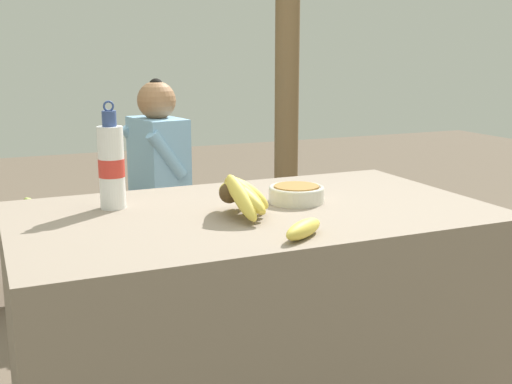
% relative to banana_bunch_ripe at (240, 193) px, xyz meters
% --- Properties ---
extents(market_counter, '(1.40, 0.81, 0.73)m').
position_rel_banana_bunch_ripe_xyz_m(market_counter, '(0.07, 0.06, -0.43)').
color(market_counter, gray).
rests_on(market_counter, ground_plane).
extents(banana_bunch_ripe, '(0.16, 0.27, 0.14)m').
position_rel_banana_bunch_ripe_xyz_m(banana_bunch_ripe, '(0.00, 0.00, 0.00)').
color(banana_bunch_ripe, '#4C381E').
rests_on(banana_bunch_ripe, market_counter).
extents(serving_bowl, '(0.17, 0.17, 0.05)m').
position_rel_banana_bunch_ripe_xyz_m(serving_bowl, '(0.23, 0.09, -0.04)').
color(serving_bowl, silver).
rests_on(serving_bowl, market_counter).
extents(water_bottle, '(0.08, 0.08, 0.32)m').
position_rel_banana_bunch_ripe_xyz_m(water_bottle, '(-0.31, 0.24, 0.06)').
color(water_bottle, white).
rests_on(water_bottle, market_counter).
extents(loose_banana_front, '(0.16, 0.13, 0.05)m').
position_rel_banana_bunch_ripe_xyz_m(loose_banana_front, '(0.06, -0.26, -0.05)').
color(loose_banana_front, '#E0C64C').
rests_on(loose_banana_front, market_counter).
extents(wooden_bench, '(1.64, 0.32, 0.39)m').
position_rel_banana_bunch_ripe_xyz_m(wooden_bench, '(-0.04, 1.51, -0.47)').
color(wooden_bench, brown).
rests_on(wooden_bench, ground_plane).
extents(seated_vendor, '(0.44, 0.41, 1.06)m').
position_rel_banana_bunch_ripe_xyz_m(seated_vendor, '(0.11, 1.47, -0.19)').
color(seated_vendor, '#232328').
rests_on(seated_vendor, ground_plane).
extents(banana_bunch_green, '(0.15, 0.24, 0.13)m').
position_rel_banana_bunch_ripe_xyz_m(banana_bunch_green, '(-0.46, 1.51, -0.34)').
color(banana_bunch_green, '#4C381E').
rests_on(banana_bunch_green, wooden_bench).
extents(support_post_far, '(0.14, 0.14, 2.78)m').
position_rel_banana_bunch_ripe_xyz_m(support_post_far, '(0.99, 1.72, 0.59)').
color(support_post_far, brown).
rests_on(support_post_far, ground_plane).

